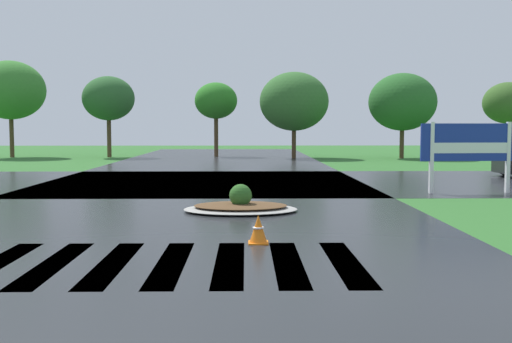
% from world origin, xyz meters
% --- Properties ---
extents(asphalt_roadway, '(11.90, 80.00, 0.01)m').
position_xyz_m(asphalt_roadway, '(0.00, 10.00, 0.00)').
color(asphalt_roadway, '#232628').
rests_on(asphalt_roadway, ground).
extents(asphalt_cross_road, '(90.00, 10.71, 0.01)m').
position_xyz_m(asphalt_cross_road, '(0.00, 18.01, 0.00)').
color(asphalt_cross_road, '#232628').
rests_on(asphalt_cross_road, ground).
extents(crosswalk_stripes, '(6.75, 3.24, 0.01)m').
position_xyz_m(crosswalk_stripes, '(0.00, 4.34, 0.00)').
color(crosswalk_stripes, white).
rests_on(crosswalk_stripes, ground).
extents(estate_billboard, '(3.18, 0.31, 2.24)m').
position_xyz_m(estate_billboard, '(8.63, 14.06, 1.50)').
color(estate_billboard, white).
rests_on(estate_billboard, ground).
extents(median_island, '(2.81, 2.02, 0.68)m').
position_xyz_m(median_island, '(1.47, 10.05, 0.14)').
color(median_island, '#9E9B93').
rests_on(median_island, ground).
extents(traffic_cone, '(0.36, 0.36, 0.52)m').
position_xyz_m(traffic_cone, '(1.83, 5.92, 0.25)').
color(traffic_cone, orange).
rests_on(traffic_cone, ground).
extents(background_treeline, '(36.87, 6.29, 6.39)m').
position_xyz_m(background_treeline, '(1.03, 35.44, 3.89)').
color(background_treeline, '#4C3823').
rests_on(background_treeline, ground).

